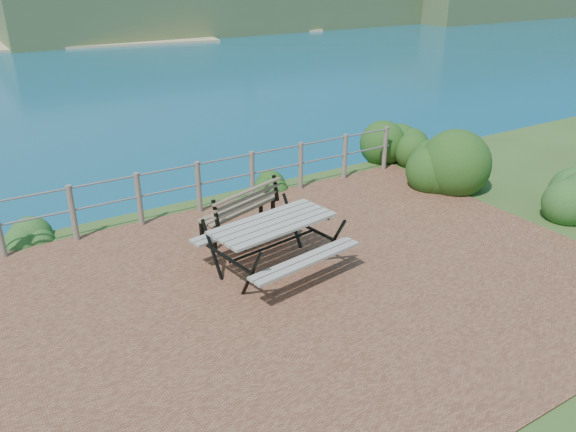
{
  "coord_description": "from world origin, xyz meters",
  "views": [
    {
      "loc": [
        -3.77,
        -5.93,
        4.38
      ],
      "look_at": [
        0.47,
        0.89,
        0.75
      ],
      "focal_mm": 35.0,
      "sensor_mm": 36.0,
      "label": 1
    }
  ],
  "objects": [
    {
      "name": "park_bench",
      "position": [
        0.23,
        2.15,
        0.6
      ],
      "size": [
        1.65,
        0.9,
        0.91
      ],
      "rotation": [
        0.0,
        0.0,
        0.33
      ],
      "color": "brown",
      "rests_on": "ground"
    },
    {
      "name": "shrub_right_edge",
      "position": [
        5.35,
        3.55,
        0.0
      ],
      "size": [
        1.23,
        1.23,
        1.75
      ],
      "primitive_type": "ellipsoid",
      "color": "#174415",
      "rests_on": "ground"
    },
    {
      "name": "shrub_lip_west",
      "position": [
        -2.92,
        3.73,
        0.0
      ],
      "size": [
        0.79,
        0.79,
        0.53
      ],
      "primitive_type": "ellipsoid",
      "color": "#22491B",
      "rests_on": "ground"
    },
    {
      "name": "shrub_right_back",
      "position": [
        5.98,
        -0.47,
        0.0
      ],
      "size": [
        1.07,
        1.07,
        1.53
      ],
      "primitive_type": "ellipsoid",
      "color": "#22491B",
      "rests_on": "ground"
    },
    {
      "name": "picnic_table",
      "position": [
        0.07,
        0.68,
        0.52
      ],
      "size": [
        2.01,
        1.65,
        0.81
      ],
      "rotation": [
        0.0,
        0.0,
        0.15
      ],
      "color": "gray",
      "rests_on": "ground"
    },
    {
      "name": "safety_railing",
      "position": [
        0.0,
        3.35,
        0.57
      ],
      "size": [
        9.4,
        0.1,
        1.0
      ],
      "color": "#6B5B4C",
      "rests_on": "ground"
    },
    {
      "name": "shrub_lip_east",
      "position": [
        1.89,
        3.81,
        0.0
      ],
      "size": [
        0.68,
        0.68,
        0.39
      ],
      "primitive_type": "ellipsoid",
      "color": "#174415",
      "rests_on": "ground"
    },
    {
      "name": "ground",
      "position": [
        0.0,
        0.0,
        0.0
      ],
      "size": [
        10.0,
        7.0,
        0.12
      ],
      "primitive_type": "cube",
      "color": "brown",
      "rests_on": "ground"
    },
    {
      "name": "shrub_right_front",
      "position": [
        5.03,
        2.07,
        0.0
      ],
      "size": [
        1.53,
        1.53,
        2.17
      ],
      "primitive_type": "ellipsoid",
      "color": "#174415",
      "rests_on": "ground"
    }
  ]
}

